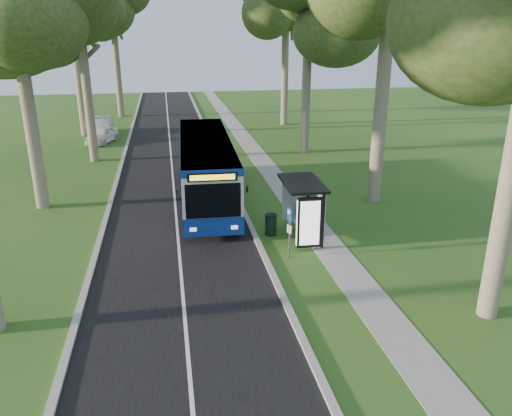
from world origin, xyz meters
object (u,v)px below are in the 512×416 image
(litter_bin, at_px, (271,224))
(car_silver, at_px, (102,126))
(bus_stop_sign, at_px, (290,227))
(car_white, at_px, (102,135))
(bus_shelter, at_px, (308,201))
(bus, at_px, (206,168))

(litter_bin, distance_m, car_silver, 27.83)
(bus_stop_sign, bearing_deg, car_white, 88.61)
(bus_shelter, distance_m, car_silver, 29.32)
(litter_bin, distance_m, car_white, 24.24)
(car_white, bearing_deg, bus, -47.37)
(bus, relative_size, litter_bin, 13.05)
(car_white, bearing_deg, litter_bin, -47.72)
(bus_shelter, relative_size, car_white, 0.80)
(bus, bearing_deg, bus_shelter, -58.08)
(bus, relative_size, car_silver, 2.73)
(bus_stop_sign, relative_size, car_white, 0.57)
(bus, bearing_deg, car_silver, 113.16)
(bus, xyz_separation_m, bus_stop_sign, (2.70, -8.40, -0.36))
(bus, relative_size, bus_shelter, 4.13)
(bus, xyz_separation_m, litter_bin, (2.47, -5.80, -1.27))
(car_white, relative_size, car_silver, 0.83)
(bus, height_order, bus_shelter, bus)
(bus_stop_sign, distance_m, bus_shelter, 2.07)
(bus_stop_sign, xyz_separation_m, litter_bin, (-0.23, 2.60, -0.91))
(bus, bearing_deg, bus_stop_sign, -70.18)
(bus_shelter, height_order, litter_bin, bus_shelter)
(bus_shelter, bearing_deg, car_white, 117.66)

